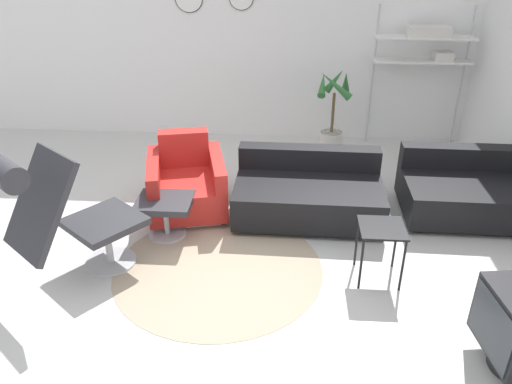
# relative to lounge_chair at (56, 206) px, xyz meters

# --- Properties ---
(ground_plane) EXTENTS (12.00, 12.00, 0.00)m
(ground_plane) POSITION_rel_lounge_chair_xyz_m (1.17, 0.37, -0.73)
(ground_plane) COLOR silver
(wall_back) EXTENTS (12.00, 0.09, 2.80)m
(wall_back) POSITION_rel_lounge_chair_xyz_m (1.17, 3.51, 0.67)
(wall_back) COLOR white
(wall_back) RESTS_ON ground_plane
(round_rug) EXTENTS (1.81, 1.81, 0.01)m
(round_rug) POSITION_rel_lounge_chair_xyz_m (1.19, 0.27, -0.73)
(round_rug) COLOR tan
(round_rug) RESTS_ON ground_plane
(lounge_chair) EXTENTS (1.09, 1.17, 1.24)m
(lounge_chair) POSITION_rel_lounge_chair_xyz_m (0.00, 0.00, 0.00)
(lounge_chair) COLOR #BCBCC1
(lounge_chair) RESTS_ON ground_plane
(ottoman) EXTENTS (0.52, 0.44, 0.38)m
(ottoman) POSITION_rel_lounge_chair_xyz_m (0.63, 0.78, -0.44)
(ottoman) COLOR #BCBCC1
(ottoman) RESTS_ON ground_plane
(armchair_red) EXTENTS (0.94, 1.03, 0.75)m
(armchair_red) POSITION_rel_lounge_chair_xyz_m (0.73, 1.30, -0.45)
(armchair_red) COLOR silver
(armchair_red) RESTS_ON ground_plane
(couch_low) EXTENTS (1.48, 0.93, 0.62)m
(couch_low) POSITION_rel_lounge_chair_xyz_m (1.98, 1.26, -0.49)
(couch_low) COLOR black
(couch_low) RESTS_ON ground_plane
(couch_second) EXTENTS (1.19, 0.92, 0.62)m
(couch_second) POSITION_rel_lounge_chair_xyz_m (3.53, 1.40, -0.49)
(couch_second) COLOR black
(couch_second) RESTS_ON ground_plane
(side_table) EXTENTS (0.37, 0.37, 0.49)m
(side_table) POSITION_rel_lounge_chair_xyz_m (2.54, 0.25, -0.30)
(side_table) COLOR black
(side_table) RESTS_ON ground_plane
(potted_plant) EXTENTS (0.42, 0.43, 1.15)m
(potted_plant) POSITION_rel_lounge_chair_xyz_m (2.31, 2.82, -0.30)
(potted_plant) COLOR silver
(potted_plant) RESTS_ON ground_plane
(shelf_unit) EXTENTS (1.21, 0.28, 1.81)m
(shelf_unit) POSITION_rel_lounge_chair_xyz_m (3.45, 3.23, 0.60)
(shelf_unit) COLOR #BCBCC1
(shelf_unit) RESTS_ON ground_plane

